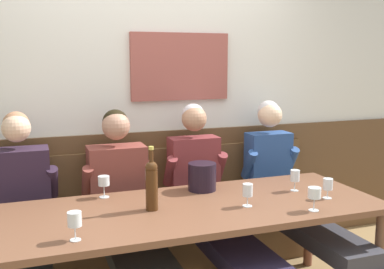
{
  "coord_description": "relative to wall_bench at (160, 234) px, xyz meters",
  "views": [
    {
      "loc": [
        -0.91,
        -2.47,
        1.66
      ],
      "look_at": [
        0.13,
        0.43,
        1.14
      ],
      "focal_mm": 42.25,
      "sensor_mm": 36.0,
      "label": 1
    }
  ],
  "objects": [
    {
      "name": "wood_wainscot_panel",
      "position": [
        0.0,
        0.21,
        0.26
      ],
      "size": [
        6.8,
        0.03,
        1.08
      ],
      "primitive_type": "cube",
      "color": "brown",
      "rests_on": "ground"
    },
    {
      "name": "wine_bottle_clear_water",
      "position": [
        -0.25,
        -0.74,
        0.64
      ],
      "size": [
        0.08,
        0.08,
        0.39
      ],
      "color": "#432510",
      "rests_on": "dining_table"
    },
    {
      "name": "wine_glass_mid_right",
      "position": [
        0.33,
        -0.87,
        0.57
      ],
      "size": [
        0.06,
        0.06,
        0.14
      ],
      "color": "silver",
      "rests_on": "dining_table"
    },
    {
      "name": "person_center_right_seat",
      "position": [
        0.95,
        -0.41,
        0.35
      ],
      "size": [
        0.47,
        1.37,
        1.32
      ],
      "color": "#34323E",
      "rests_on": "ground"
    },
    {
      "name": "wine_glass_right_end",
      "position": [
        0.67,
        -1.08,
        0.57
      ],
      "size": [
        0.08,
        0.08,
        0.14
      ],
      "color": "silver",
      "rests_on": "dining_table"
    },
    {
      "name": "dining_table",
      "position": [
        0.0,
        -0.75,
        0.4
      ],
      "size": [
        2.43,
        0.92,
        0.75
      ],
      "color": "brown",
      "rests_on": "ground"
    },
    {
      "name": "wine_glass_near_bucket",
      "position": [
        0.9,
        -0.91,
        0.56
      ],
      "size": [
        0.06,
        0.06,
        0.13
      ],
      "color": "silver",
      "rests_on": "dining_table"
    },
    {
      "name": "room_wall_back",
      "position": [
        0.0,
        0.26,
        1.12
      ],
      "size": [
        6.8,
        0.12,
        2.8
      ],
      "color": "silver",
      "rests_on": "ground"
    },
    {
      "name": "person_left_seat",
      "position": [
        -0.33,
        -0.39,
        0.34
      ],
      "size": [
        0.53,
        1.38,
        1.29
      ],
      "color": "#252630",
      "rests_on": "ground"
    },
    {
      "name": "ice_bucket",
      "position": [
        0.19,
        -0.44,
        0.57
      ],
      "size": [
        0.2,
        0.2,
        0.19
      ],
      "primitive_type": "cylinder",
      "color": "black",
      "rests_on": "dining_table"
    },
    {
      "name": "wine_glass_by_bottle",
      "position": [
        -0.48,
        -0.38,
        0.57
      ],
      "size": [
        0.08,
        0.08,
        0.15
      ],
      "color": "silver",
      "rests_on": "dining_table"
    },
    {
      "name": "person_center_left_seat",
      "position": [
        0.28,
        -0.42,
        0.34
      ],
      "size": [
        0.5,
        1.37,
        1.31
      ],
      "color": "#37263D",
      "rests_on": "ground"
    },
    {
      "name": "person_right_seat",
      "position": [
        -1.01,
        -0.39,
        0.34
      ],
      "size": [
        0.51,
        1.38,
        1.3
      ],
      "color": "#2D2C41",
      "rests_on": "ground"
    },
    {
      "name": "wine_glass_mid_left",
      "position": [
        0.79,
        -0.68,
        0.57
      ],
      "size": [
        0.06,
        0.06,
        0.15
      ],
      "color": "silver",
      "rests_on": "dining_table"
    },
    {
      "name": "wall_bench",
      "position": [
        0.0,
        0.0,
        0.0
      ],
      "size": [
        2.73,
        0.42,
        0.94
      ],
      "color": "brown",
      "rests_on": "ground"
    },
    {
      "name": "wine_glass_center_rear",
      "position": [
        -0.74,
        -1.06,
        0.58
      ],
      "size": [
        0.07,
        0.07,
        0.15
      ],
      "color": "silver",
      "rests_on": "dining_table"
    }
  ]
}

